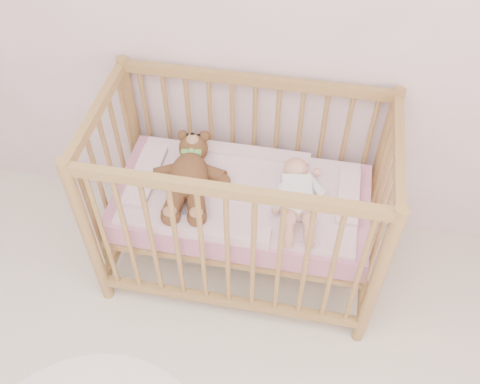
# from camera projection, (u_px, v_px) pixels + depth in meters

# --- Properties ---
(crib) EXTENTS (1.36, 0.76, 1.00)m
(crib) POSITION_uv_depth(u_px,v_px,m) (242.00, 201.00, 2.60)
(crib) COLOR #AE844A
(crib) RESTS_ON floor
(mattress) EXTENTS (1.22, 0.62, 0.13)m
(mattress) POSITION_uv_depth(u_px,v_px,m) (242.00, 203.00, 2.61)
(mattress) COLOR #C47A95
(mattress) RESTS_ON crib
(blanket) EXTENTS (1.10, 0.58, 0.06)m
(blanket) POSITION_uv_depth(u_px,v_px,m) (242.00, 193.00, 2.55)
(blanket) COLOR #EDA3B5
(blanket) RESTS_ON mattress
(baby) EXTENTS (0.33, 0.56, 0.13)m
(baby) POSITION_uv_depth(u_px,v_px,m) (297.00, 193.00, 2.45)
(baby) COLOR white
(baby) RESTS_ON blanket
(teddy_bear) EXTENTS (0.48, 0.63, 0.16)m
(teddy_bear) POSITION_uv_depth(u_px,v_px,m) (189.00, 176.00, 2.51)
(teddy_bear) COLOR brown
(teddy_bear) RESTS_ON blanket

